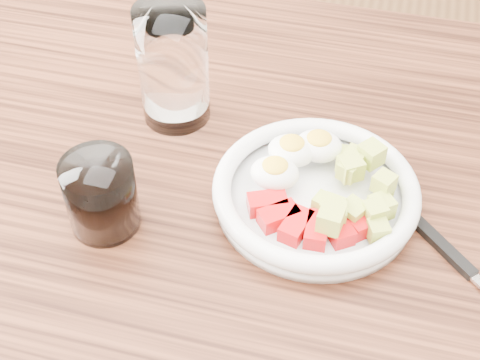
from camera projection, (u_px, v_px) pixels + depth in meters
dining_table at (246, 261)px, 0.82m from camera, size 1.50×0.90×0.77m
bowl at (316, 190)px, 0.74m from camera, size 0.23×0.23×0.06m
fork at (459, 262)px, 0.69m from camera, size 0.15×0.15×0.01m
water_glass at (173, 66)px, 0.81m from camera, size 0.09×0.09×0.15m
coffee_glass at (101, 195)px, 0.70m from camera, size 0.08×0.08×0.09m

